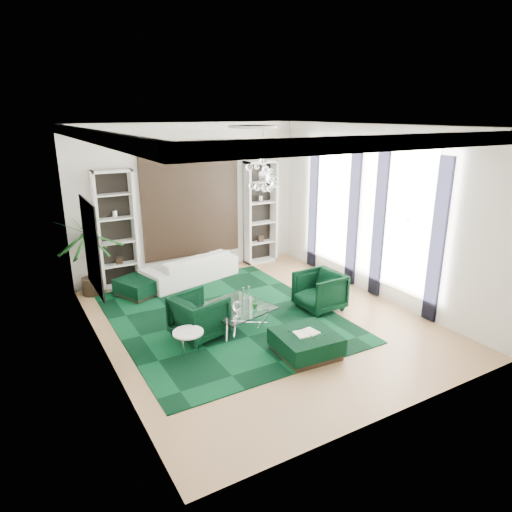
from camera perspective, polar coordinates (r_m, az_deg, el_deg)
floor at (r=9.32m, az=0.55°, el=-8.13°), size 6.00×7.00×0.02m
ceiling at (r=8.40m, az=0.63°, el=16.07°), size 6.00×7.00×0.02m
wall_back at (r=11.75m, az=-8.21°, el=6.95°), size 6.00×0.02×3.80m
wall_front at (r=6.05m, az=17.77°, el=-3.94°), size 6.00×0.02×3.80m
wall_left at (r=7.64m, az=-19.26°, el=0.37°), size 0.02×7.00×3.80m
wall_right at (r=10.48m, az=14.98°, el=5.24°), size 0.02×7.00×3.80m
crown_molding at (r=8.40m, az=0.63°, el=15.32°), size 6.00×7.00×0.18m
ceiling_medallion at (r=8.66m, az=-0.42°, el=15.85°), size 0.90×0.90×0.05m
tapestry at (r=11.70m, az=-8.11°, el=6.91°), size 2.50×0.06×2.80m
shelving_left at (r=11.10m, az=-17.07°, el=3.09°), size 0.90×0.38×2.80m
shelving_right at (r=12.51m, az=0.57°, el=5.44°), size 0.90×0.38×2.80m
painting at (r=8.23m, az=-19.78°, el=1.14°), size 0.04×1.30×1.60m
window_near at (r=9.86m, az=18.55°, el=4.18°), size 0.03×1.10×2.90m
curtain_near_a at (r=9.41m, az=21.76°, el=1.65°), size 0.07×0.30×3.25m
curtain_near_b at (r=10.41m, az=15.11°, el=3.74°), size 0.07×0.30×3.25m
window_far at (r=11.55m, az=9.68°, el=6.70°), size 0.03×1.10×2.90m
curtain_far_a at (r=11.00m, az=12.05°, el=4.69°), size 0.07×0.30×3.25m
curtain_far_b at (r=12.17m, az=7.17°, el=6.16°), size 0.07×0.30×3.25m
rug at (r=9.48m, az=-4.04°, el=-7.56°), size 4.20×5.00×0.02m
sofa at (r=11.41m, az=-8.25°, el=-1.43°), size 2.55×1.49×0.70m
armchair_left at (r=8.61m, az=-7.13°, el=-7.46°), size 1.08×1.07×0.81m
armchair_right at (r=9.78m, az=7.96°, el=-4.35°), size 0.92×0.90×0.81m
coffee_table at (r=9.01m, az=-2.53°, el=-7.56°), size 1.45×1.45×0.41m
ottoman_side at (r=10.83m, az=-14.24°, el=-3.71°), size 1.18×1.18×0.40m
ottoman_front at (r=8.08m, az=6.24°, el=-10.85°), size 1.07×1.07×0.40m
book at (r=7.98m, az=6.29°, el=-9.50°), size 0.42×0.28×0.03m
side_table at (r=7.95m, az=-8.41°, el=-11.02°), size 0.67×0.67×0.50m
palm at (r=10.88m, az=-20.35°, el=1.37°), size 1.92×1.92×2.40m
chandelier at (r=8.92m, az=0.89°, el=9.97°), size 0.89×0.89×0.72m
table_plant at (r=8.81m, az=-0.07°, el=-5.83°), size 0.16×0.15×0.24m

